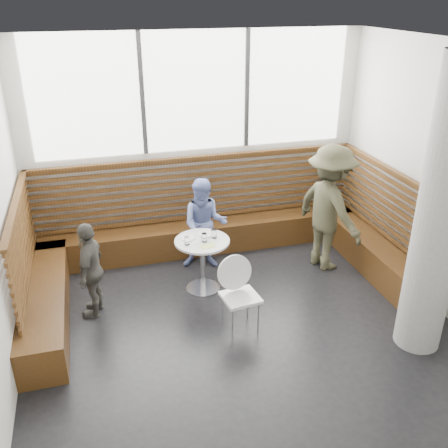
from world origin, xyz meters
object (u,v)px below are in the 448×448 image
object	(u,v)px
cafe_chair	(239,288)
adult_man	(329,208)
concrete_column	(441,214)
child_left	(91,269)
child_back	(205,224)
cafe_table	(202,254)

from	to	relation	value
cafe_chair	adult_man	distance (m)	1.98
concrete_column	child_left	xyz separation A→B (m)	(-3.52, 1.58, -0.99)
adult_man	cafe_chair	bearing A→B (deg)	106.82
cafe_chair	child_back	world-z (taller)	child_back
child_back	child_left	bearing A→B (deg)	-138.37
adult_man	child_back	world-z (taller)	adult_man
child_back	adult_man	bearing A→B (deg)	0.71
cafe_table	child_left	distance (m)	1.43
concrete_column	cafe_table	size ratio (longest dim) A/B	4.33
cafe_table	child_left	world-z (taller)	child_left
adult_man	concrete_column	bearing A→B (deg)	171.58
cafe_chair	child_back	size ratio (longest dim) A/B	0.67
cafe_table	adult_man	distance (m)	1.91
cafe_chair	cafe_table	bearing A→B (deg)	96.45
cafe_table	child_left	xyz separation A→B (m)	(-1.42, -0.15, 0.08)
cafe_table	cafe_chair	distance (m)	0.93
cafe_chair	child_left	world-z (taller)	child_left
concrete_column	child_left	size ratio (longest dim) A/B	2.61
concrete_column	child_left	world-z (taller)	concrete_column
child_back	cafe_chair	bearing A→B (deg)	-72.35
cafe_chair	child_back	distance (m)	1.52
child_back	child_left	world-z (taller)	child_back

